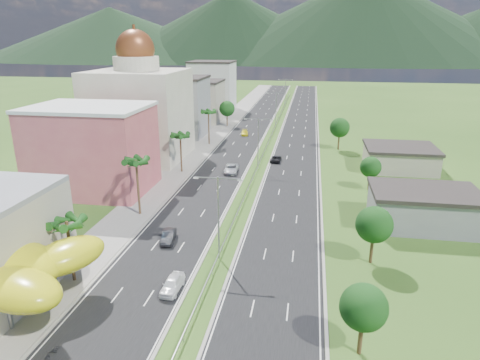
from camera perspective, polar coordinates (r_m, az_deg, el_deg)
The scene contains 32 objects.
ground at distance 47.53m, azimuth -5.41°, elevation -16.06°, with size 500.00×500.00×0.00m, color #2D5119.
road_left at distance 131.79m, azimuth 1.30°, elevation 6.68°, with size 11.00×260.00×0.04m, color black.
road_right at distance 130.58m, azimuth 7.87°, elevation 6.40°, with size 11.00×260.00×0.04m, color black.
sidewalk_left at distance 133.42m, azimuth -2.77°, elevation 6.83°, with size 7.00×260.00×0.12m, color gray.
median_guardrail at distance 113.33m, azimuth 3.77°, elevation 5.01°, with size 0.10×216.06×0.76m.
streetlight_median_b at distance 52.89m, azimuth -2.90°, elevation -3.93°, with size 6.04×0.25×11.00m.
streetlight_median_c at distance 90.65m, azimuth 2.44°, elevation 5.60°, with size 6.04×0.25×11.00m.
streetlight_median_d at distance 134.69m, azimuth 4.83°, elevation 9.79°, with size 6.04×0.25×11.00m.
streetlight_median_e at distance 179.20m, azimuth 6.06°, elevation 11.89°, with size 6.04×0.25×11.00m.
pink_shophouse at distance 82.04m, azimuth -19.05°, elevation 3.77°, with size 20.00×15.00×15.00m, color #B74B55.
domed_building at distance 101.65m, azimuth -13.23°, elevation 9.18°, with size 20.00×20.00×28.70m.
midrise_grey at distance 125.04m, azimuth -8.35°, elevation 9.57°, with size 16.00×15.00×16.00m, color gray.
midrise_beige at distance 146.15m, azimuth -5.72°, elevation 10.34°, with size 16.00×15.00×13.00m, color #A59B88.
midrise_white at distance 167.99m, azimuth -3.69°, elevation 12.30°, with size 16.00×15.00×18.00m, color silver.
shed_near at distance 69.53m, azimuth 23.26°, elevation -3.64°, with size 15.00×10.00×5.00m, color gray.
shed_far at distance 97.92m, azimuth 20.50°, elevation 2.66°, with size 14.00×12.00×4.40m, color #A59B88.
palm_tree_b at distance 51.51m, azimuth -22.08°, elevation -5.60°, with size 3.60×3.60×8.10m.
palm_tree_c at distance 67.74m, azimuth -13.68°, elevation 2.18°, with size 3.60×3.60×9.60m.
palm_tree_d at distance 88.90m, azimuth -7.97°, elevation 5.71°, with size 3.60×3.60×8.60m.
palm_tree_e at distance 112.41m, azimuth -4.23°, elevation 8.89°, with size 3.60×3.60×9.40m.
leafy_tree_lfar at distance 136.96m, azimuth -1.75°, elevation 9.49°, with size 4.90×4.90×8.05m.
leafy_tree_ra at distance 39.87m, azimuth 16.16°, elevation -16.02°, with size 4.20×4.20×6.90m.
leafy_tree_rb at distance 54.92m, azimuth 17.46°, elevation -5.72°, with size 4.55×4.55×7.47m.
leafy_tree_rc at distance 81.74m, azimuth 17.02°, elevation 1.64°, with size 3.85×3.85×6.33m.
leafy_tree_rd at distance 110.09m, azimuth 13.15°, elevation 6.81°, with size 4.90×4.90×8.05m.
mountain_ridge at distance 490.99m, azimuth 15.66°, elevation 14.65°, with size 860.00×140.00×90.00m, color black, non-canonical shape.
car_white_near_left at distance 49.51m, azimuth -9.01°, elevation -13.54°, with size 1.85×4.60×1.57m, color white.
car_dark_left at distance 60.40m, azimuth -9.54°, elevation -7.41°, with size 1.58×4.54×1.49m, color black.
car_silver_mid_left at distance 89.37m, azimuth -1.19°, elevation 1.52°, with size 2.69×5.84×1.62m, color #B7BABF.
car_yellow_far_left at distance 124.61m, azimuth 0.62°, elevation 6.32°, with size 1.89×4.64×1.35m, color yellow.
car_dark_far_right at distance 97.92m, azimuth 4.81°, elevation 2.88°, with size 2.21×4.80×1.33m, color black.
motorcycle at distance 43.92m, azimuth -23.82°, elevation -20.14°, with size 0.51×1.68×1.07m, color black.
Camera 1 is at (10.60, -37.76, 26.85)m, focal length 32.00 mm.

